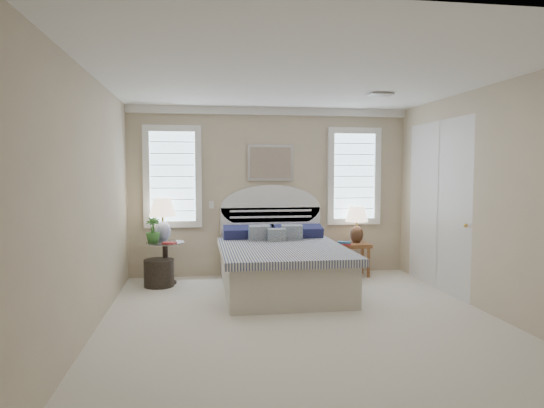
{
  "coord_description": "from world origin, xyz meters",
  "views": [
    {
      "loc": [
        -1.13,
        -5.27,
        1.7
      ],
      "look_at": [
        -0.19,
        1.0,
        1.26
      ],
      "focal_mm": 32.0,
      "sensor_mm": 36.0,
      "label": 1
    }
  ],
  "objects_px": {
    "lamp_left": "(163,215)",
    "nightstand_right": "(353,252)",
    "bed": "(281,263)",
    "floor_pot": "(159,273)",
    "lamp_right": "(357,220)",
    "side_table_left": "(165,258)"
  },
  "relations": [
    {
      "from": "lamp_left",
      "to": "nightstand_right",
      "type": "bearing_deg",
      "value": -0.54
    },
    {
      "from": "lamp_left",
      "to": "bed",
      "type": "bearing_deg",
      "value": -23.07
    },
    {
      "from": "floor_pot",
      "to": "lamp_right",
      "type": "height_order",
      "value": "lamp_right"
    },
    {
      "from": "nightstand_right",
      "to": "lamp_left",
      "type": "bearing_deg",
      "value": 179.46
    },
    {
      "from": "nightstand_right",
      "to": "floor_pot",
      "type": "height_order",
      "value": "nightstand_right"
    },
    {
      "from": "nightstand_right",
      "to": "lamp_left",
      "type": "distance_m",
      "value": 3.06
    },
    {
      "from": "lamp_left",
      "to": "lamp_right",
      "type": "relative_size",
      "value": 1.11
    },
    {
      "from": "bed",
      "to": "lamp_right",
      "type": "relative_size",
      "value": 3.84
    },
    {
      "from": "bed",
      "to": "lamp_left",
      "type": "bearing_deg",
      "value": 156.93
    },
    {
      "from": "lamp_left",
      "to": "lamp_right",
      "type": "bearing_deg",
      "value": 0.94
    },
    {
      "from": "lamp_left",
      "to": "lamp_right",
      "type": "height_order",
      "value": "lamp_left"
    },
    {
      "from": "bed",
      "to": "side_table_left",
      "type": "bearing_deg",
      "value": 160.26
    },
    {
      "from": "bed",
      "to": "lamp_left",
      "type": "distance_m",
      "value": 1.95
    },
    {
      "from": "nightstand_right",
      "to": "lamp_left",
      "type": "xyz_separation_m",
      "value": [
        -2.99,
        0.03,
        0.64
      ]
    },
    {
      "from": "nightstand_right",
      "to": "lamp_right",
      "type": "bearing_deg",
      "value": 46.14
    },
    {
      "from": "nightstand_right",
      "to": "floor_pot",
      "type": "distance_m",
      "value": 3.05
    },
    {
      "from": "side_table_left",
      "to": "lamp_right",
      "type": "xyz_separation_m",
      "value": [
        3.03,
        0.18,
        0.5
      ]
    },
    {
      "from": "lamp_right",
      "to": "side_table_left",
      "type": "bearing_deg",
      "value": -176.63
    },
    {
      "from": "lamp_right",
      "to": "lamp_left",
      "type": "bearing_deg",
      "value": -179.06
    },
    {
      "from": "side_table_left",
      "to": "nightstand_right",
      "type": "distance_m",
      "value": 2.95
    },
    {
      "from": "side_table_left",
      "to": "lamp_right",
      "type": "relative_size",
      "value": 1.06
    },
    {
      "from": "floor_pot",
      "to": "lamp_left",
      "type": "distance_m",
      "value": 0.88
    }
  ]
}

